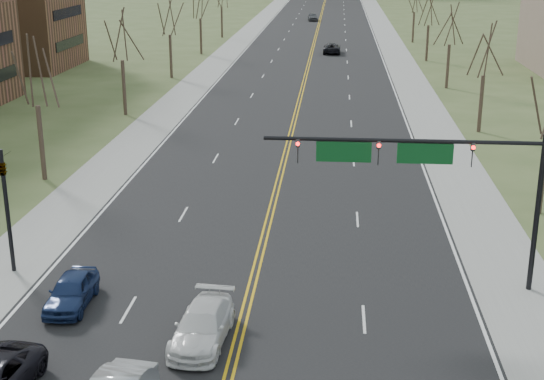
% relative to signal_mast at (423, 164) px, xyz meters
% --- Properties ---
extents(road, '(20.00, 380.00, 0.01)m').
position_rel_signal_mast_xyz_m(road, '(-7.45, 96.50, -5.76)').
color(road, black).
rests_on(road, ground).
extents(cross_road, '(120.00, 14.00, 0.01)m').
position_rel_signal_mast_xyz_m(cross_road, '(-7.45, -7.50, -5.76)').
color(cross_road, black).
rests_on(cross_road, ground).
extents(sidewalk_left, '(4.00, 380.00, 0.03)m').
position_rel_signal_mast_xyz_m(sidewalk_left, '(-19.45, 96.50, -5.75)').
color(sidewalk_left, gray).
rests_on(sidewalk_left, ground).
extents(sidewalk_right, '(4.00, 380.00, 0.03)m').
position_rel_signal_mast_xyz_m(sidewalk_right, '(4.55, 96.50, -5.75)').
color(sidewalk_right, gray).
rests_on(sidewalk_right, ground).
extents(center_line, '(0.42, 380.00, 0.01)m').
position_rel_signal_mast_xyz_m(center_line, '(-7.45, 96.50, -5.75)').
color(center_line, gold).
rests_on(center_line, road).
extents(edge_line_left, '(0.15, 380.00, 0.01)m').
position_rel_signal_mast_xyz_m(edge_line_left, '(-17.25, 96.50, -5.75)').
color(edge_line_left, silver).
rests_on(edge_line_left, road).
extents(edge_line_right, '(0.15, 380.00, 0.01)m').
position_rel_signal_mast_xyz_m(edge_line_right, '(2.35, 96.50, -5.75)').
color(edge_line_right, silver).
rests_on(edge_line_right, road).
extents(signal_mast, '(12.12, 0.44, 7.20)m').
position_rel_signal_mast_xyz_m(signal_mast, '(0.00, 0.00, 0.00)').
color(signal_mast, black).
rests_on(signal_mast, ground).
extents(signal_left, '(0.32, 0.36, 6.00)m').
position_rel_signal_mast_xyz_m(signal_left, '(-18.95, 0.00, -2.05)').
color(signal_left, black).
rests_on(signal_left, ground).
extents(tree_l_0, '(3.96, 3.96, 9.00)m').
position_rel_signal_mast_xyz_m(tree_l_0, '(-22.95, 14.50, 1.18)').
color(tree_l_0, '#3D3124').
rests_on(tree_l_0, ground).
extents(tree_r_1, '(3.74, 3.74, 8.50)m').
position_rel_signal_mast_xyz_m(tree_r_1, '(8.05, 30.50, 0.79)').
color(tree_r_1, '#3D3124').
rests_on(tree_r_1, ground).
extents(tree_l_1, '(3.96, 3.96, 9.00)m').
position_rel_signal_mast_xyz_m(tree_l_1, '(-22.95, 34.50, 1.18)').
color(tree_l_1, '#3D3124').
rests_on(tree_l_1, ground).
extents(tree_r_2, '(3.74, 3.74, 8.50)m').
position_rel_signal_mast_xyz_m(tree_r_2, '(8.05, 50.50, 0.79)').
color(tree_r_2, '#3D3124').
rests_on(tree_r_2, ground).
extents(tree_l_2, '(3.96, 3.96, 9.00)m').
position_rel_signal_mast_xyz_m(tree_l_2, '(-22.95, 54.50, 1.18)').
color(tree_l_2, '#3D3124').
rests_on(tree_l_2, ground).
extents(tree_r_3, '(3.74, 3.74, 8.50)m').
position_rel_signal_mast_xyz_m(tree_r_3, '(8.05, 70.50, 0.79)').
color(tree_r_3, '#3D3124').
rests_on(tree_r_3, ground).
extents(tree_l_3, '(3.96, 3.96, 9.00)m').
position_rel_signal_mast_xyz_m(tree_l_3, '(-22.95, 74.50, 1.18)').
color(tree_l_3, '#3D3124').
rests_on(tree_l_3, ground).
extents(tree_r_4, '(3.74, 3.74, 8.50)m').
position_rel_signal_mast_xyz_m(tree_r_4, '(8.05, 90.50, 0.79)').
color(tree_r_4, '#3D3124').
rests_on(tree_r_4, ground).
extents(car_sb_inner_second, '(2.26, 4.91, 1.39)m').
position_rel_signal_mast_xyz_m(car_sb_inner_second, '(-8.80, -5.91, -5.05)').
color(car_sb_inner_second, silver).
rests_on(car_sb_inner_second, road).
extents(car_sb_outer_second, '(1.75, 4.09, 1.38)m').
position_rel_signal_mast_xyz_m(car_sb_outer_second, '(-14.94, -3.31, -5.06)').
color(car_sb_outer_second, navy).
rests_on(car_sb_outer_second, road).
extents(car_far_nb, '(2.42, 5.17, 1.43)m').
position_rel_signal_mast_xyz_m(car_far_nb, '(-4.56, 76.83, -5.03)').
color(car_far_nb, black).
rests_on(car_far_nb, road).
extents(car_far_sb, '(2.27, 4.74, 1.56)m').
position_rel_signal_mast_xyz_m(car_far_sb, '(-8.88, 124.45, -4.97)').
color(car_far_sb, '#51545A').
rests_on(car_far_sb, road).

